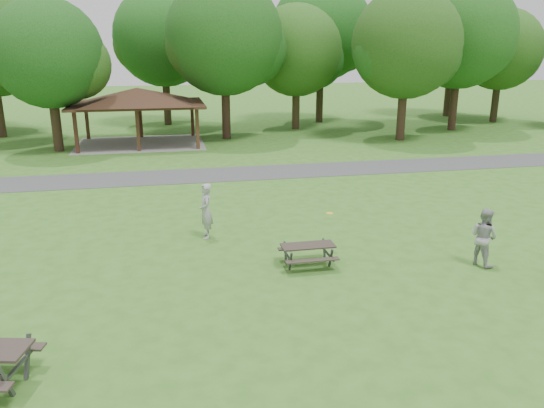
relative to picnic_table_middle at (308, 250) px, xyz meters
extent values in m
plane|color=#346B1E|center=(-1.62, -1.62, -0.52)|extent=(160.00, 160.00, 0.00)
cube|color=#414043|center=(-1.62, 12.38, -0.51)|extent=(120.00, 3.20, 0.02)
cube|color=#311912|center=(-9.32, 19.68, 0.78)|extent=(0.22, 0.22, 2.60)
cube|color=#3D2516|center=(-9.32, 25.08, 0.78)|extent=(0.22, 0.22, 2.60)
cube|color=#331F12|center=(-5.62, 19.68, 0.78)|extent=(0.22, 0.22, 2.60)
cube|color=#392115|center=(-5.62, 25.08, 0.78)|extent=(0.22, 0.22, 2.60)
cube|color=#3C2515|center=(-1.92, 19.68, 0.78)|extent=(0.22, 0.22, 2.60)
cube|color=#371E14|center=(-1.92, 25.08, 0.78)|extent=(0.22, 0.22, 2.60)
cube|color=#352015|center=(-5.62, 22.38, 2.16)|extent=(8.60, 6.60, 0.16)
pyramid|color=black|center=(-5.62, 22.38, 2.74)|extent=(7.01, 7.01, 1.00)
cube|color=gray|center=(-5.62, 22.38, -0.50)|extent=(8.40, 6.40, 0.03)
sphere|color=#1C4A15|center=(-13.86, 27.68, 5.48)|extent=(5.07, 5.07, 5.07)
cylinder|color=black|center=(-10.62, 20.88, 1.23)|extent=(0.60, 0.60, 3.50)
sphere|color=#134313|center=(-10.62, 20.88, 5.46)|extent=(6.60, 6.60, 6.60)
sphere|color=#1F4A15|center=(-9.13, 21.18, 4.80)|extent=(4.29, 4.29, 4.29)
sphere|color=#1B4012|center=(-11.94, 20.68, 4.96)|extent=(3.96, 3.96, 3.96)
cylinder|color=black|center=(0.38, 23.38, 1.50)|extent=(0.60, 0.60, 4.02)
sphere|color=#154513|center=(0.38, 23.38, 6.51)|extent=(8.00, 8.00, 8.00)
sphere|color=#134012|center=(2.18, 23.68, 5.71)|extent=(5.20, 5.20, 5.20)
sphere|color=#1B3F12|center=(-1.22, 23.18, 5.91)|extent=(4.80, 4.80, 4.80)
cylinder|color=#332316|center=(6.38, 26.88, 1.20)|extent=(0.60, 0.60, 3.43)
sphere|color=#1F4B15|center=(6.38, 26.88, 5.54)|extent=(7.00, 7.00, 7.00)
sphere|color=#134213|center=(7.96, 27.18, 4.84)|extent=(4.55, 4.55, 4.55)
sphere|color=#194714|center=(4.98, 26.68, 5.01)|extent=(4.20, 4.20, 4.20)
cylinder|color=#301F15|center=(12.38, 20.38, 1.37)|extent=(0.60, 0.60, 3.78)
sphere|color=#1C4413|center=(12.38, 20.38, 6.04)|extent=(7.40, 7.40, 7.40)
sphere|color=#164112|center=(14.05, 20.68, 5.30)|extent=(4.81, 4.81, 4.81)
sphere|color=#174914|center=(10.90, 20.18, 5.48)|extent=(4.44, 4.44, 4.44)
cylinder|color=#321F16|center=(18.38, 23.88, 1.58)|extent=(0.60, 0.60, 4.20)
sphere|color=#164A15|center=(18.38, 23.88, 6.76)|extent=(8.20, 8.20, 8.20)
sphere|color=#164E16|center=(20.23, 24.18, 5.94)|extent=(5.33, 5.33, 5.33)
sphere|color=#1A4112|center=(16.74, 23.68, 6.14)|extent=(4.92, 4.92, 4.92)
cylinder|color=black|center=(24.38, 27.38, 1.27)|extent=(0.60, 0.60, 3.57)
sphere|color=#1F4A15|center=(24.38, 27.38, 5.60)|extent=(6.80, 6.80, 6.80)
sphere|color=#204C15|center=(25.91, 27.68, 4.92)|extent=(4.42, 4.42, 4.42)
sphere|color=#214E16|center=(23.02, 27.18, 5.09)|extent=(4.08, 4.08, 4.08)
cylinder|color=black|center=(-3.62, 31.38, 1.55)|extent=(0.60, 0.60, 4.13)
sphere|color=#164F16|center=(-3.62, 31.38, 6.61)|extent=(8.00, 8.00, 8.00)
sphere|color=#123F12|center=(-1.82, 31.68, 5.81)|extent=(5.20, 5.20, 5.20)
sphere|color=#1F4D16|center=(-5.22, 31.18, 6.01)|extent=(4.80, 4.80, 4.80)
cylinder|color=black|center=(9.38, 30.38, 1.76)|extent=(0.60, 0.60, 4.55)
sphere|color=#164F17|center=(9.38, 30.38, 7.18)|extent=(8.40, 8.40, 8.40)
sphere|color=#214E16|center=(11.27, 30.68, 6.34)|extent=(5.46, 5.46, 5.46)
sphere|color=#1C4112|center=(7.70, 30.18, 6.55)|extent=(5.04, 5.04, 5.04)
cylinder|color=black|center=(22.38, 31.88, 1.62)|extent=(0.60, 0.60, 4.27)
sphere|color=#1B4814|center=(22.38, 31.88, 6.75)|extent=(8.00, 8.00, 8.00)
sphere|color=#154513|center=(24.18, 32.18, 5.95)|extent=(5.20, 5.20, 5.20)
sphere|color=#194413|center=(20.78, 31.68, 6.15)|extent=(4.80, 4.80, 4.80)
cube|color=#464548|center=(-7.23, -5.06, -0.10)|extent=(0.17, 0.43, 0.88)
cube|color=#454547|center=(-7.03, -4.24, -0.10)|extent=(0.17, 0.43, 0.88)
cube|color=#474649|center=(-7.13, -4.65, -0.07)|extent=(0.45, 1.62, 0.06)
cube|color=#2C2520|center=(0.00, 0.00, 0.14)|extent=(1.61, 0.64, 0.04)
cube|color=#302922|center=(0.00, -0.53, -0.13)|extent=(1.61, 0.23, 0.04)
cube|color=#2C231F|center=(0.00, 0.53, -0.13)|extent=(1.61, 0.23, 0.04)
cube|color=#3E3F41|center=(-0.62, -0.34, -0.19)|extent=(0.05, 0.34, 0.70)
cube|color=#404043|center=(-0.62, 0.34, -0.19)|extent=(0.05, 0.34, 0.70)
cube|color=#434346|center=(-0.62, 0.00, -0.16)|extent=(0.05, 1.31, 0.04)
cube|color=#3E3E40|center=(0.62, -0.34, -0.19)|extent=(0.05, 0.34, 0.70)
cube|color=#404043|center=(0.62, 0.34, -0.19)|extent=(0.05, 0.34, 0.70)
cube|color=#3F3F41|center=(0.62, 0.00, -0.16)|extent=(0.05, 1.31, 0.04)
cylinder|color=yellow|center=(1.03, 1.16, 0.73)|extent=(0.25, 0.25, 0.02)
imported|color=#A0A0A2|center=(-2.79, 3.11, 0.45)|extent=(0.48, 0.72, 1.93)
imported|color=#9D9DA0|center=(5.22, -0.97, 0.38)|extent=(0.95, 1.06, 1.79)
camera|label=1|loc=(-4.08, -14.39, 5.92)|focal=35.00mm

